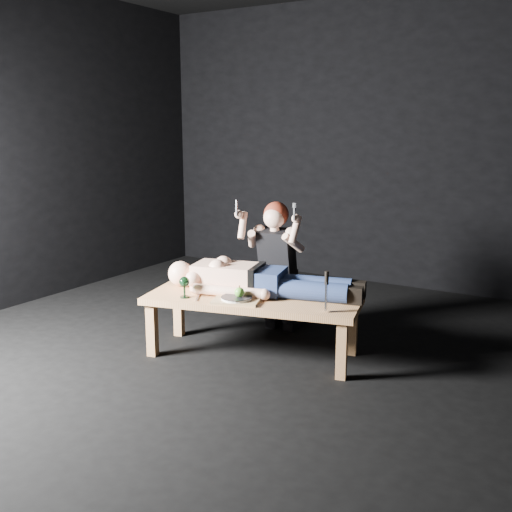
{
  "coord_description": "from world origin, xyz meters",
  "views": [
    {
      "loc": [
        2.35,
        -3.71,
        1.69
      ],
      "look_at": [
        0.1,
        0.0,
        0.75
      ],
      "focal_mm": 42.6,
      "sensor_mm": 36.0,
      "label": 1
    }
  ],
  "objects_px": {
    "table": "(253,326)",
    "kneeling_woman": "(280,265)",
    "serving_tray": "(236,301)",
    "lying_man": "(263,277)",
    "carving_knife": "(326,292)",
    "goblet": "(184,287)"
  },
  "relations": [
    {
      "from": "table",
      "to": "carving_knife",
      "type": "xyz_separation_m",
      "value": [
        0.62,
        -0.05,
        0.37
      ]
    },
    {
      "from": "table",
      "to": "lying_man",
      "type": "distance_m",
      "value": 0.38
    },
    {
      "from": "table",
      "to": "goblet",
      "type": "bearing_deg",
      "value": -160.88
    },
    {
      "from": "serving_tray",
      "to": "goblet",
      "type": "distance_m",
      "value": 0.41
    },
    {
      "from": "lying_man",
      "to": "carving_knife",
      "type": "distance_m",
      "value": 0.63
    },
    {
      "from": "goblet",
      "to": "serving_tray",
      "type": "bearing_deg",
      "value": 14.94
    },
    {
      "from": "lying_man",
      "to": "goblet",
      "type": "distance_m",
      "value": 0.59
    },
    {
      "from": "table",
      "to": "serving_tray",
      "type": "height_order",
      "value": "serving_tray"
    },
    {
      "from": "kneeling_woman",
      "to": "goblet",
      "type": "relative_size",
      "value": 7.13
    },
    {
      "from": "goblet",
      "to": "kneeling_woman",
      "type": "bearing_deg",
      "value": 69.91
    },
    {
      "from": "serving_tray",
      "to": "goblet",
      "type": "relative_size",
      "value": 2.08
    },
    {
      "from": "kneeling_woman",
      "to": "carving_knife",
      "type": "height_order",
      "value": "kneeling_woman"
    },
    {
      "from": "serving_tray",
      "to": "table",
      "type": "bearing_deg",
      "value": 78.96
    },
    {
      "from": "kneeling_woman",
      "to": "carving_knife",
      "type": "bearing_deg",
      "value": -46.8
    },
    {
      "from": "table",
      "to": "serving_tray",
      "type": "bearing_deg",
      "value": -114.69
    },
    {
      "from": "lying_man",
      "to": "goblet",
      "type": "relative_size",
      "value": 9.48
    },
    {
      "from": "serving_tray",
      "to": "goblet",
      "type": "xyz_separation_m",
      "value": [
        -0.39,
        -0.1,
        0.07
      ]
    },
    {
      "from": "serving_tray",
      "to": "carving_knife",
      "type": "relative_size",
      "value": 1.16
    },
    {
      "from": "lying_man",
      "to": "kneeling_woman",
      "type": "height_order",
      "value": "kneeling_woman"
    },
    {
      "from": "table",
      "to": "kneeling_woman",
      "type": "relative_size",
      "value": 1.4
    },
    {
      "from": "lying_man",
      "to": "serving_tray",
      "type": "relative_size",
      "value": 4.55
    },
    {
      "from": "serving_tray",
      "to": "carving_knife",
      "type": "distance_m",
      "value": 0.67
    }
  ]
}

